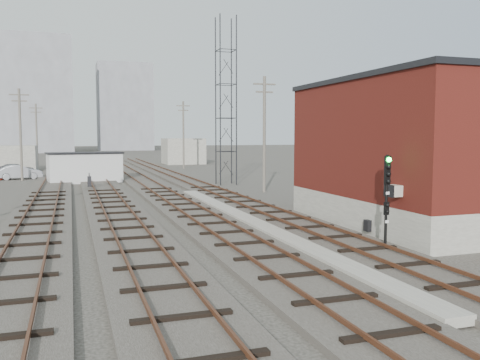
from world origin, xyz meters
name	(u,v)px	position (x,y,z in m)	size (l,w,h in m)	color
ground	(133,169)	(0.00, 60.00, 0.00)	(320.00, 320.00, 0.00)	#282621
track_right	(185,180)	(2.50, 39.00, 0.11)	(3.20, 90.00, 0.39)	#332D28
track_mid_right	(143,182)	(-1.50, 39.00, 0.11)	(3.20, 90.00, 0.39)	#332D28
track_mid_left	(99,183)	(-5.50, 39.00, 0.11)	(3.20, 90.00, 0.39)	#332D28
track_left	(53,184)	(-9.50, 39.00, 0.11)	(3.20, 90.00, 0.39)	#332D28
platform_curb	(253,224)	(0.50, 14.00, 0.13)	(0.90, 28.00, 0.26)	gray
brick_building	(401,152)	(7.50, 12.00, 3.63)	(6.54, 12.20, 7.22)	gray
lattice_tower	(226,101)	(5.50, 35.00, 7.50)	(1.60, 1.60, 15.00)	black
utility_pole_left_b	(20,132)	(-12.50, 45.00, 4.80)	(1.80, 0.24, 9.00)	#595147
utility_pole_left_c	(37,133)	(-12.50, 70.00, 4.80)	(1.80, 0.24, 9.00)	#595147
utility_pole_right_a	(264,131)	(6.50, 28.00, 4.80)	(1.80, 0.24, 9.00)	#595147
utility_pole_right_b	(183,133)	(6.50, 58.00, 4.80)	(1.80, 0.24, 9.00)	#595147
apartment_left	(28,95)	(-18.00, 135.00, 15.00)	(22.00, 14.00, 30.00)	gray
apartment_right	(125,107)	(8.00, 150.00, 13.00)	(16.00, 12.00, 26.00)	gray
shed_left	(2,159)	(-16.00, 60.00, 1.60)	(8.00, 5.00, 3.20)	gray
shed_right	(183,151)	(9.00, 70.00, 2.00)	(6.00, 6.00, 4.00)	gray
signal_mast	(387,195)	(3.70, 7.61, 2.12)	(0.40, 0.40, 3.70)	gray
switch_stand	(89,182)	(-6.47, 34.68, 0.59)	(0.32, 0.32, 1.26)	black
site_trailer	(85,167)	(-6.65, 41.00, 1.45)	(7.17, 3.92, 2.87)	silver
car_silver	(20,172)	(-12.89, 46.92, 0.71)	(1.51, 4.33, 1.43)	#B1B3BA
car_grey	(16,169)	(-13.96, 54.90, 0.59)	(1.66, 4.09, 1.19)	slate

